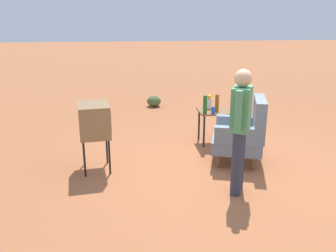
{
  "coord_description": "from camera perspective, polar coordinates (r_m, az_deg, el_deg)",
  "views": [
    {
      "loc": [
        4.91,
        -1.6,
        2.25
      ],
      "look_at": [
        -0.28,
        -0.99,
        0.65
      ],
      "focal_mm": 38.32,
      "sensor_mm": 36.0,
      "label": 1
    }
  ],
  "objects": [
    {
      "name": "soda_can_blue",
      "position": [
        6.31,
        7.2,
        2.51
      ],
      "size": [
        0.07,
        0.07,
        0.12
      ],
      "primitive_type": "cylinder",
      "color": "blue",
      "rests_on": "side_table"
    },
    {
      "name": "shrub_near",
      "position": [
        9.35,
        -2.25,
        3.97
      ],
      "size": [
        0.36,
        0.36,
        0.28
      ],
      "primitive_type": "ellipsoid",
      "color": "#475B33",
      "rests_on": "ground"
    },
    {
      "name": "flower_vase",
      "position": [
        6.65,
        6.6,
        4.05
      ],
      "size": [
        0.14,
        0.1,
        0.27
      ],
      "color": "silver",
      "rests_on": "side_table"
    },
    {
      "name": "armchair",
      "position": [
        5.76,
        11.94,
        -1.06
      ],
      "size": [
        0.95,
        0.97,
        1.06
      ],
      "color": "brown",
      "rests_on": "ground"
    },
    {
      "name": "ground_plane",
      "position": [
        5.63,
        10.47,
        -6.81
      ],
      "size": [
        60.0,
        60.0,
        0.0
      ],
      "primitive_type": "plane",
      "color": "#A05B38"
    },
    {
      "name": "bottle_tall_amber",
      "position": [
        6.48,
        7.79,
        3.67
      ],
      "size": [
        0.07,
        0.07,
        0.3
      ],
      "primitive_type": "cylinder",
      "color": "brown",
      "rests_on": "side_table"
    },
    {
      "name": "tv_on_stand",
      "position": [
        5.39,
        -11.65,
        0.88
      ],
      "size": [
        0.65,
        0.52,
        1.03
      ],
      "color": "black",
      "rests_on": "ground"
    },
    {
      "name": "person_standing",
      "position": [
        4.64,
        11.43,
        0.26
      ],
      "size": [
        0.52,
        0.36,
        1.64
      ],
      "color": "#2D3347",
      "rests_on": "ground"
    },
    {
      "name": "side_table",
      "position": [
        6.58,
        7.3,
        1.73
      ],
      "size": [
        0.56,
        0.56,
        0.62
      ],
      "color": "black",
      "rests_on": "ground"
    },
    {
      "name": "bottle_wine_green",
      "position": [
        6.27,
        5.91,
        3.4
      ],
      "size": [
        0.07,
        0.07,
        0.32
      ],
      "primitive_type": "cylinder",
      "color": "#1E5623",
      "rests_on": "side_table"
    }
  ]
}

